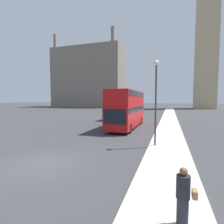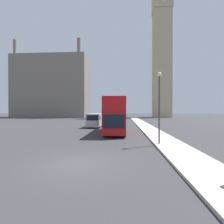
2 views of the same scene
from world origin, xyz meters
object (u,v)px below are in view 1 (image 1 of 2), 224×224
at_px(red_double_decker_bus, 127,107).
at_px(street_lamp, 156,90).
at_px(clock_tower, 208,12).
at_px(white_van, 114,112).
at_px(pedestrian, 183,197).

distance_m(red_double_decker_bus, street_lamp, 9.09).
relative_size(clock_tower, white_van, 11.27).
bearing_deg(pedestrian, white_van, 111.58).
distance_m(white_van, pedestrian, 25.03).
bearing_deg(clock_tower, red_double_decker_bus, -108.35).
distance_m(red_double_decker_bus, pedestrian, 16.89).
xyz_separation_m(clock_tower, pedestrian, (-11.54, -66.67, -33.22)).
height_order(red_double_decker_bus, street_lamp, street_lamp).
xyz_separation_m(white_van, street_lamp, (7.88, -15.33, 2.78)).
bearing_deg(street_lamp, red_double_decker_bus, 116.21).
bearing_deg(red_double_decker_bus, white_van, 118.27).
distance_m(clock_tower, red_double_decker_bus, 62.11).
bearing_deg(pedestrian, clock_tower, 80.18).
bearing_deg(street_lamp, white_van, 117.20).
relative_size(clock_tower, street_lamp, 11.20).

